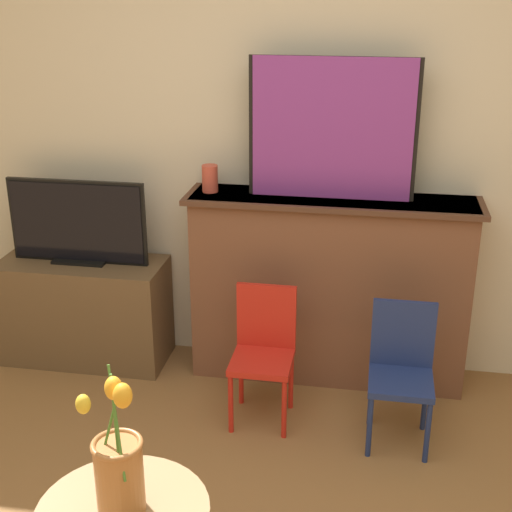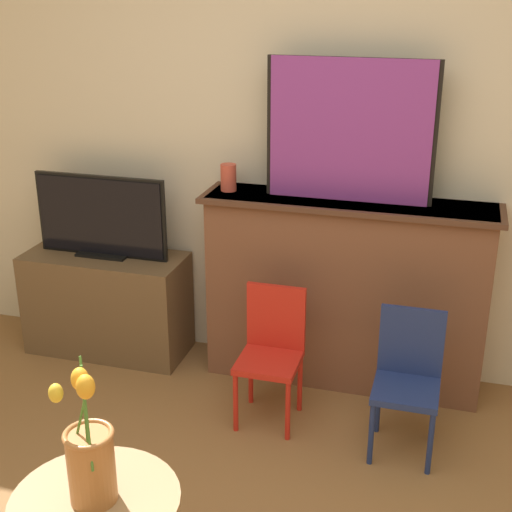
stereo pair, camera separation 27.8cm
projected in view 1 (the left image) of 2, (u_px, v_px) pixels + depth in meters
name	position (u px, v px, depth m)	size (l,w,h in m)	color
wall_back	(306.00, 113.00, 3.53)	(8.00, 0.06, 2.70)	beige
fireplace_mantel	(329.00, 287.00, 3.64)	(1.44, 0.35, 0.98)	brown
painting	(332.00, 129.00, 3.35)	(0.80, 0.03, 0.67)	black
mantel_candle	(210.00, 179.00, 3.54)	(0.08, 0.08, 0.13)	#CC4C3D
tv_stand	(85.00, 310.00, 3.88)	(0.88, 0.38, 0.57)	brown
tv_monitor	(77.00, 223.00, 3.70)	(0.74, 0.12, 0.44)	black
chair_red	(264.00, 347.00, 3.33)	(0.28, 0.28, 0.65)	red
chair_blue	(401.00, 366.00, 3.17)	(0.28, 0.28, 0.65)	navy
vase_tulips	(119.00, 469.00, 2.07)	(0.21, 0.21, 0.51)	#AD6B38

